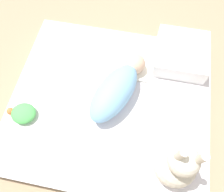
% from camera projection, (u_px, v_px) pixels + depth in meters
% --- Properties ---
extents(ground_plane, '(12.00, 12.00, 0.00)m').
position_uv_depth(ground_plane, '(110.00, 110.00, 1.44)').
color(ground_plane, '#9E8466').
extents(bed_mattress, '(1.18, 1.06, 0.15)m').
position_uv_depth(bed_mattress, '(110.00, 105.00, 1.37)').
color(bed_mattress, white).
rests_on(bed_mattress, ground_plane).
extents(burp_cloth, '(0.17, 0.16, 0.02)m').
position_uv_depth(burp_cloth, '(135.00, 70.00, 1.38)').
color(burp_cloth, white).
rests_on(burp_cloth, bed_mattress).
extents(swaddled_baby, '(0.32, 0.50, 0.17)m').
position_uv_depth(swaddled_baby, '(117.00, 89.00, 1.24)').
color(swaddled_baby, '#7FB7E5').
rests_on(swaddled_baby, bed_mattress).
extents(pillow, '(0.32, 0.33, 0.11)m').
position_uv_depth(pillow, '(181.00, 54.00, 1.38)').
color(pillow, white).
rests_on(pillow, bed_mattress).
extents(bunny_plush, '(0.21, 0.21, 0.39)m').
position_uv_depth(bunny_plush, '(176.00, 164.00, 1.01)').
color(bunny_plush, beige).
rests_on(bunny_plush, bed_mattress).
extents(turtle_plush, '(0.17, 0.13, 0.06)m').
position_uv_depth(turtle_plush, '(23.00, 113.00, 1.24)').
color(turtle_plush, '#51B756').
rests_on(turtle_plush, bed_mattress).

